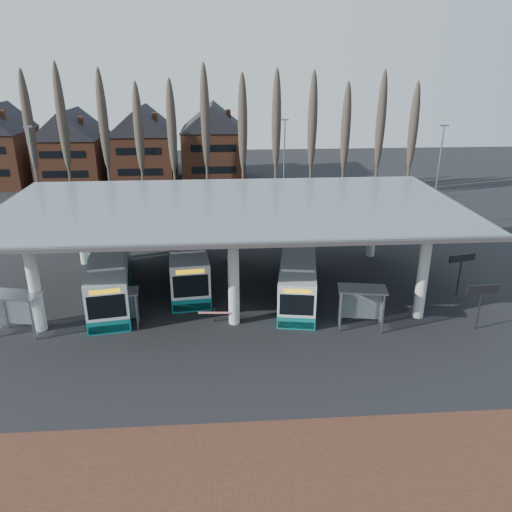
{
  "coord_description": "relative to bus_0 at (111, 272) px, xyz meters",
  "views": [
    {
      "loc": [
        -0.62,
        -25.67,
        15.55
      ],
      "look_at": [
        1.71,
        7.0,
        2.78
      ],
      "focal_mm": 35.0,
      "sensor_mm": 36.0,
      "label": 1
    }
  ],
  "objects": [
    {
      "name": "station_canopy",
      "position": [
        8.64,
        0.36,
        4.1
      ],
      "size": [
        32.0,
        16.0,
        6.34
      ],
      "color": "beige",
      "rests_on": "ground"
    },
    {
      "name": "townhouse_row",
      "position": [
        -7.11,
        36.36,
        4.35
      ],
      "size": [
        36.8,
        10.3,
        12.25
      ],
      "color": "brown",
      "rests_on": "ground"
    },
    {
      "name": "barrier",
      "position": [
        7.38,
        -5.24,
        -0.81
      ],
      "size": [
        2.01,
        0.62,
        1.0
      ],
      "rotation": [
        0.0,
        0.0,
        -0.08
      ],
      "color": "black",
      "rests_on": "ground"
    },
    {
      "name": "info_sign_1",
      "position": [
        24.62,
        -2.17,
        1.01
      ],
      "size": [
        2.04,
        0.6,
        3.09
      ],
      "rotation": [
        0.0,
        0.0,
        0.24
      ],
      "color": "black",
      "rests_on": "ground"
    },
    {
      "name": "bus_0",
      "position": [
        0.0,
        0.0,
        0.0
      ],
      "size": [
        4.48,
        12.34,
        3.36
      ],
      "rotation": [
        0.0,
        0.0,
        0.16
      ],
      "color": "silver",
      "rests_on": "ground"
    },
    {
      "name": "shelter_0",
      "position": [
        -4.4,
        -5.44,
        0.37
      ],
      "size": [
        3.13,
        2.01,
        2.69
      ],
      "rotation": [
        0.0,
        0.0,
        -0.21
      ],
      "color": "gray",
      "rests_on": "ground"
    },
    {
      "name": "bus_1",
      "position": [
        5.25,
        2.71,
        0.03
      ],
      "size": [
        3.86,
        12.54,
        3.43
      ],
      "rotation": [
        0.0,
        0.0,
        0.1
      ],
      "color": "silver",
      "rests_on": "ground"
    },
    {
      "name": "shelter_1",
      "position": [
        1.44,
        -5.05,
        0.2
      ],
      "size": [
        2.76,
        1.58,
        2.45
      ],
      "rotation": [
        0.0,
        0.0,
        0.1
      ],
      "color": "gray",
      "rests_on": "ground"
    },
    {
      "name": "lamp_post_c",
      "position": [
        28.64,
        12.36,
        3.75
      ],
      "size": [
        0.8,
        0.16,
        10.17
      ],
      "color": "slate",
      "rests_on": "ground"
    },
    {
      "name": "lamp_post_a",
      "position": [
        -9.36,
        14.36,
        3.75
      ],
      "size": [
        0.8,
        0.16,
        10.17
      ],
      "color": "slate",
      "rests_on": "ground"
    },
    {
      "name": "lamp_post_b",
      "position": [
        14.64,
        18.36,
        3.75
      ],
      "size": [
        0.8,
        0.16,
        10.17
      ],
      "color": "slate",
      "rests_on": "ground"
    },
    {
      "name": "ground",
      "position": [
        8.64,
        -7.64,
        -1.58
      ],
      "size": [
        140.0,
        140.0,
        0.0
      ],
      "primitive_type": "plane",
      "color": "black",
      "rests_on": "ground"
    },
    {
      "name": "poplar_row",
      "position": [
        8.64,
        25.36,
        7.19
      ],
      "size": [
        45.1,
        1.1,
        14.5
      ],
      "color": "#473D33",
      "rests_on": "ground"
    },
    {
      "name": "shelter_2",
      "position": [
        16.47,
        -6.18,
        0.4
      ],
      "size": [
        3.14,
        1.94,
        2.72
      ],
      "rotation": [
        0.0,
        0.0,
        -0.17
      ],
      "color": "gray",
      "rests_on": "ground"
    },
    {
      "name": "bus_2",
      "position": [
        13.36,
        -0.75,
        -0.12
      ],
      "size": [
        4.2,
        11.43,
        3.11
      ],
      "rotation": [
        0.0,
        0.0,
        -0.17
      ],
      "color": "silver",
      "rests_on": "ground"
    },
    {
      "name": "info_sign_0",
      "position": [
        23.66,
        -6.98,
        0.92
      ],
      "size": [
        2.0,
        0.18,
        2.98
      ],
      "rotation": [
        0.0,
        0.0,
        0.03
      ],
      "color": "black",
      "rests_on": "ground"
    }
  ]
}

